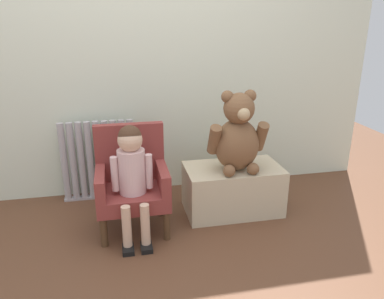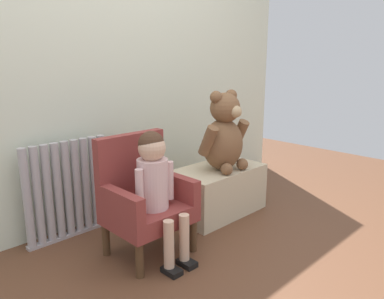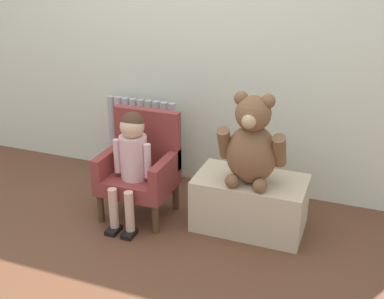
% 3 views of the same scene
% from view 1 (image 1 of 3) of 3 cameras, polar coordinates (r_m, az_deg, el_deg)
% --- Properties ---
extents(ground_plane, '(6.00, 6.00, 0.00)m').
position_cam_1_polar(ground_plane, '(2.15, -5.39, -18.95)').
color(ground_plane, brown).
extents(back_wall, '(3.80, 0.05, 2.40)m').
position_cam_1_polar(back_wall, '(2.86, -9.05, 16.62)').
color(back_wall, silver).
rests_on(back_wall, ground_plane).
extents(radiator, '(0.56, 0.05, 0.62)m').
position_cam_1_polar(radiator, '(2.92, -14.05, -1.70)').
color(radiator, '#AEA8AC').
rests_on(radiator, ground_plane).
extents(child_armchair, '(0.45, 0.38, 0.68)m').
position_cam_1_polar(child_armchair, '(2.47, -9.14, -4.72)').
color(child_armchair, brown).
rests_on(child_armchair, ground_plane).
extents(child_figure, '(0.25, 0.35, 0.73)m').
position_cam_1_polar(child_figure, '(2.31, -9.18, -2.62)').
color(child_figure, beige).
rests_on(child_figure, ground_plane).
extents(low_bench, '(0.67, 0.39, 0.34)m').
position_cam_1_polar(low_bench, '(2.71, 6.20, -6.01)').
color(low_bench, beige).
rests_on(low_bench, ground_plane).
extents(large_teddy_bear, '(0.40, 0.28, 0.55)m').
position_cam_1_polar(large_teddy_bear, '(2.52, 6.96, 2.03)').
color(large_teddy_bear, brown).
rests_on(large_teddy_bear, low_bench).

